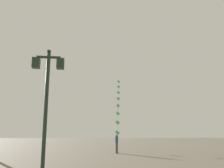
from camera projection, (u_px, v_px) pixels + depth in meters
ground_plane at (85, 153)px, 21.06m from camera, size 160.00×160.00×0.00m
twin_lantern_lamp_post at (47, 88)px, 9.02m from camera, size 1.19×0.28×4.87m
kite_train at (118, 105)px, 30.11m from camera, size 2.43×13.29×9.82m
kite_flyer at (117, 143)px, 21.06m from camera, size 0.30×0.62×1.71m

